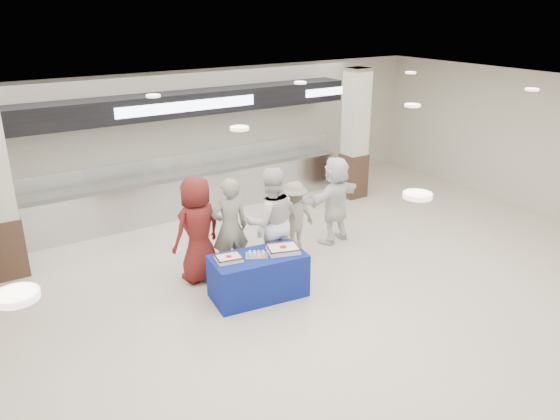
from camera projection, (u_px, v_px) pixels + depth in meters
ground at (328, 314)px, 8.67m from camera, size 14.00×14.00×0.00m
serving_line at (186, 165)px, 12.50m from camera, size 8.70×0.85×2.80m
column_right at (355, 137)px, 13.45m from camera, size 0.55×0.55×3.20m
display_table at (258, 276)px, 9.07m from camera, size 1.63×0.96×0.75m
sheet_cake_left at (229, 258)px, 8.76m from camera, size 0.46×0.38×0.09m
sheet_cake_right at (283, 249)px, 9.07m from camera, size 0.61×0.53×0.10m
cupcake_tray at (257, 254)px, 8.92m from camera, size 0.45×0.42×0.06m
civilian_maroon at (198, 229)px, 9.46m from camera, size 1.04×0.79×1.91m
soldier_a at (230, 228)px, 9.59m from camera, size 0.74×0.55×1.84m
chef_tall at (270, 222)px, 9.68m from camera, size 1.11×0.94×1.99m
chef_short at (277, 225)px, 9.78m from camera, size 1.14×0.78×1.80m
soldier_b at (294, 217)px, 10.59m from camera, size 0.96×0.58×1.46m
civilian_white at (335, 200)px, 11.03m from camera, size 1.74×0.87×1.80m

